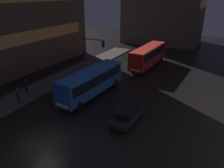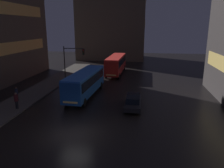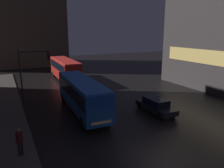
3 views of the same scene
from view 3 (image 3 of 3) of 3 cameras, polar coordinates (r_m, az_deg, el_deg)
ground_plane at (r=14.74m, az=13.54°, el=-18.64°), size 120.00×120.00×0.00m
sidewalk_left at (r=20.81m, az=-26.85°, el=-9.63°), size 4.00×48.00×0.15m
building_far_backdrop at (r=55.55m, az=-22.82°, el=17.42°), size 18.07×12.00×24.79m
bus_near at (r=21.37m, az=-7.92°, el=-2.19°), size 2.90×10.62×3.23m
bus_far at (r=35.33m, az=-12.21°, el=4.13°), size 2.74×10.99×3.43m
car_taxi at (r=21.79m, az=11.34°, el=-5.45°), size 1.77×4.64×1.45m
pedestrian_mid at (r=15.11m, az=-23.00°, el=-13.07°), size 0.54×0.54×1.81m
traffic_light_main at (r=25.88m, az=-20.30°, el=4.42°), size 3.35×0.35×5.89m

